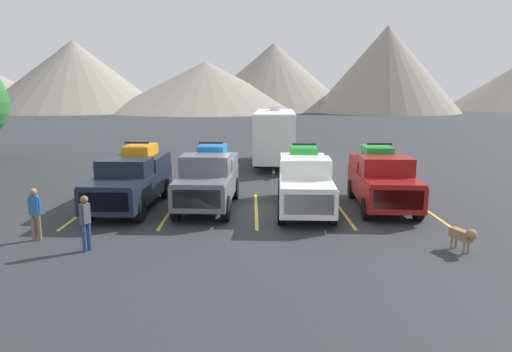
{
  "coord_description": "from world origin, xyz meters",
  "views": [
    {
      "loc": [
        -0.17,
        -17.93,
        4.81
      ],
      "look_at": [
        0.0,
        1.31,
        1.2
      ],
      "focal_mm": 33.04,
      "sensor_mm": 36.0,
      "label": 1
    }
  ],
  "objects": [
    {
      "name": "camper_trailer_a",
      "position": [
        1.25,
        11.34,
        1.94
      ],
      "size": [
        2.8,
        8.58,
        3.68
      ],
      "color": "white",
      "rests_on": "ground"
    },
    {
      "name": "pickup_truck_b",
      "position": [
        -1.93,
        0.8,
        1.22
      ],
      "size": [
        2.39,
        5.36,
        2.6
      ],
      "color": "#595B60",
      "rests_on": "ground"
    },
    {
      "name": "lot_stripe_b",
      "position": [
        -3.41,
        0.31,
        0.0
      ],
      "size": [
        0.12,
        5.5,
        0.01
      ],
      "primitive_type": "cube",
      "color": "gold",
      "rests_on": "ground"
    },
    {
      "name": "lot_stripe_e",
      "position": [
        6.81,
        0.31,
        0.0
      ],
      "size": [
        0.12,
        5.5,
        0.01
      ],
      "primitive_type": "cube",
      "color": "gold",
      "rests_on": "ground"
    },
    {
      "name": "lot_stripe_d",
      "position": [
        3.41,
        0.31,
        0.0
      ],
      "size": [
        0.12,
        5.5,
        0.01
      ],
      "primitive_type": "cube",
      "color": "gold",
      "rests_on": "ground"
    },
    {
      "name": "pickup_truck_d",
      "position": [
        5.12,
        0.8,
        1.17
      ],
      "size": [
        2.44,
        5.32,
        2.54
      ],
      "color": "maroon",
      "rests_on": "ground"
    },
    {
      "name": "lot_stripe_a",
      "position": [
        -6.81,
        0.31,
        0.0
      ],
      "size": [
        0.12,
        5.5,
        0.01
      ],
      "primitive_type": "cube",
      "color": "gold",
      "rests_on": "ground"
    },
    {
      "name": "pickup_truck_a",
      "position": [
        -5.07,
        0.94,
        1.17
      ],
      "size": [
        2.44,
        5.94,
        2.58
      ],
      "color": "black",
      "rests_on": "ground"
    },
    {
      "name": "lot_stripe_c",
      "position": [
        0.0,
        0.31,
        0.0
      ],
      "size": [
        0.12,
        5.5,
        0.01
      ],
      "primitive_type": "cube",
      "color": "gold",
      "rests_on": "ground"
    },
    {
      "name": "dog",
      "position": [
        6.1,
        -4.66,
        0.53
      ],
      "size": [
        0.54,
        0.98,
        0.79
      ],
      "color": "olive",
      "rests_on": "ground"
    },
    {
      "name": "mountain_ridge",
      "position": [
        -3.58,
        84.61,
        6.57
      ],
      "size": [
        148.83,
        45.8,
        17.03
      ],
      "color": "gray",
      "rests_on": "ground"
    },
    {
      "name": "pickup_truck_c",
      "position": [
        1.93,
        0.48,
        1.18
      ],
      "size": [
        2.39,
        5.97,
        2.56
      ],
      "color": "white",
      "rests_on": "ground"
    },
    {
      "name": "person_b",
      "position": [
        -7.07,
        -3.4,
        0.98
      ],
      "size": [
        0.37,
        0.23,
        1.7
      ],
      "color": "#726047",
      "rests_on": "ground"
    },
    {
      "name": "person_a",
      "position": [
        -5.11,
        -4.44,
        0.98
      ],
      "size": [
        0.3,
        0.34,
        1.7
      ],
      "color": "navy",
      "rests_on": "ground"
    },
    {
      "name": "ground_plane",
      "position": [
        0.0,
        0.0,
        0.0
      ],
      "size": [
        240.0,
        240.0,
        0.0
      ],
      "primitive_type": "plane",
      "color": "#2D3033"
    }
  ]
}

